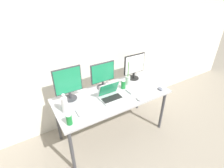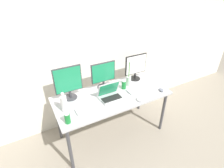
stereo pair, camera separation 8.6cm
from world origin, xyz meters
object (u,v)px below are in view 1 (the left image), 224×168
Objects in this scene: monitor_left at (68,83)px; keyboard_main at (140,88)px; work_desk at (112,99)px; monitor_center at (103,75)px; monitor_right at (134,66)px; bamboo_vase at (128,80)px; mouse_by_keyboard at (140,99)px; keyboard_aux at (91,109)px; soda_can_near_keyboard at (69,120)px; soda_can_by_laptop at (123,85)px; laptop_silver at (110,95)px; mouse_by_laptop at (160,89)px; water_bottle at (65,104)px.

monitor_left is 1.05m from keyboard_main.
monitor_center is (-0.01, 0.24, 0.28)m from work_desk.
monitor_right is at bearing 22.72° from work_desk.
bamboo_vase is (0.36, 0.13, 0.15)m from work_desk.
keyboard_aux is at bearing 164.71° from mouse_by_keyboard.
soda_can_near_keyboard is at bearing -160.86° from keyboard_aux.
keyboard_main is at bearing 48.48° from mouse_by_keyboard.
soda_can_by_laptop is at bearing -152.68° from monitor_right.
monitor_center is 1.31× the size of laptop_silver.
keyboard_main reaches higher than work_desk.
keyboard_main is 0.25m from soda_can_by_laptop.
mouse_by_laptop is (0.42, 0.04, -0.00)m from mouse_by_keyboard.
work_desk is 16.09× the size of mouse_by_keyboard.
monitor_right is at bearing 20.82° from soda_can_near_keyboard.
water_bottle is at bearing -168.39° from monitor_right.
work_desk is at bearing -21.86° from monitor_left.
monitor_center is 0.92× the size of keyboard_main.
water_bottle is 0.92m from soda_can_by_laptop.
soda_can_by_laptop is 0.13m from bamboo_vase.
monitor_center is 0.59m from keyboard_main.
keyboard_main is at bearing -33.26° from monitor_center.
laptop_silver reaches higher than soda_can_near_keyboard.
bamboo_vase reaches higher than mouse_by_laptop.
work_desk is 0.66m from monitor_right.
soda_can_near_keyboard is at bearing -163.09° from laptop_silver.
soda_can_near_keyboard is (-0.69, -0.48, -0.15)m from monitor_center.
monitor_right is 1.60× the size of water_bottle.
bamboo_vase reaches higher than soda_can_near_keyboard.
bamboo_vase is at bearing 19.32° from soda_can_near_keyboard.
monitor_center is 0.56m from monitor_right.
keyboard_main is at bearing -15.91° from monitor_left.
monitor_center is 0.87m from mouse_by_laptop.
mouse_by_keyboard reaches higher than mouse_by_laptop.
monitor_left reaches higher than monitor_center.
soda_can_by_laptop is (0.77, -0.15, -0.19)m from monitor_left.
monitor_right is at bearing 58.99° from mouse_by_keyboard.
monitor_left is at bearing 113.04° from keyboard_aux.
mouse_by_keyboard is 0.43m from bamboo_vase.
keyboard_aux is 2.94× the size of soda_can_by_laptop.
keyboard_main is (0.98, -0.28, -0.24)m from monitor_left.
keyboard_main is (0.46, -0.30, -0.21)m from monitor_center.
soda_can_by_laptop is at bearing 16.14° from work_desk.
monitor_center is at bearing 146.07° from soda_can_by_laptop.
monitor_left is 1.15× the size of monitor_center.
monitor_left is at bearing 169.30° from soda_can_by_laptop.
soda_can_near_keyboard reaches higher than keyboard_main.
water_bottle is at bearing 161.77° from mouse_by_keyboard.
monitor_right reaches higher than mouse_by_laptop.
water_bottle is at bearing 82.51° from soda_can_near_keyboard.
bamboo_vase is (0.74, 0.27, 0.07)m from keyboard_aux.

